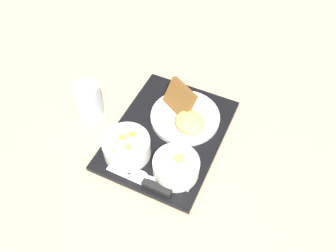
% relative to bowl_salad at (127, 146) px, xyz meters
% --- Properties ---
extents(ground_plane, '(4.00, 4.00, 0.00)m').
position_rel_bowl_salad_xyz_m(ground_plane, '(0.10, -0.08, -0.04)').
color(ground_plane, tan).
extents(serving_tray, '(0.40, 0.32, 0.01)m').
position_rel_bowl_salad_xyz_m(serving_tray, '(0.10, -0.08, -0.04)').
color(serving_tray, black).
rests_on(serving_tray, ground_plane).
extents(bowl_salad, '(0.12, 0.12, 0.06)m').
position_rel_bowl_salad_xyz_m(bowl_salad, '(0.00, 0.00, 0.00)').
color(bowl_salad, white).
rests_on(bowl_salad, serving_tray).
extents(bowl_soup, '(0.12, 0.12, 0.05)m').
position_rel_bowl_salad_xyz_m(bowl_soup, '(-0.01, -0.14, -0.00)').
color(bowl_soup, white).
rests_on(bowl_soup, serving_tray).
extents(plate_main, '(0.19, 0.19, 0.09)m').
position_rel_bowl_salad_xyz_m(plate_main, '(0.16, -0.11, -0.01)').
color(plate_main, white).
rests_on(plate_main, serving_tray).
extents(knife, '(0.03, 0.18, 0.02)m').
position_rel_bowl_salad_xyz_m(knife, '(-0.07, -0.09, -0.02)').
color(knife, silver).
rests_on(knife, serving_tray).
extents(spoon, '(0.03, 0.15, 0.01)m').
position_rel_bowl_salad_xyz_m(spoon, '(-0.05, -0.09, -0.03)').
color(spoon, silver).
rests_on(spoon, serving_tray).
extents(glass_water, '(0.07, 0.07, 0.11)m').
position_rel_bowl_salad_xyz_m(glass_water, '(0.10, 0.15, 0.01)').
color(glass_water, silver).
rests_on(glass_water, ground_plane).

